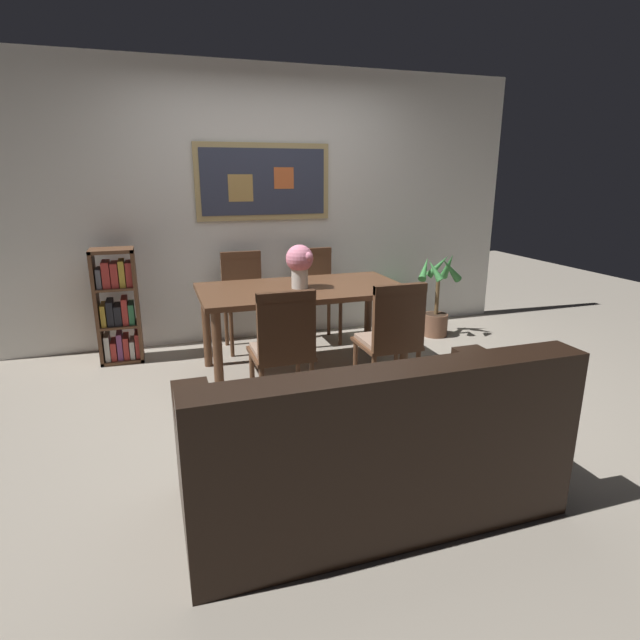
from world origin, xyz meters
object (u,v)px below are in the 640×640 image
object	(u,v)px
dining_table	(303,297)
potted_palm	(437,303)
dining_chair_near_right	(392,334)
dining_chair_far_left	(244,292)
flower_vase	(300,262)
bookshelf	(118,309)
dining_chair_near_left	(283,343)
potted_ivy	(400,306)
leather_couch	(370,452)
dining_chair_far_right	(316,287)

from	to	relation	value
dining_table	potted_palm	bearing A→B (deg)	18.12
dining_chair_near_right	dining_chair_far_left	bearing A→B (deg)	115.16
dining_chair_near_right	potted_palm	distance (m)	1.79
potted_palm	flower_vase	world-z (taller)	flower_vase
bookshelf	potted_palm	distance (m)	3.06
dining_chair_near_left	dining_chair_near_right	world-z (taller)	same
bookshelf	potted_ivy	distance (m)	2.85
dining_chair_near_right	bookshelf	distance (m)	2.45
leather_couch	dining_chair_far_right	bearing A→B (deg)	77.65
leather_couch	dining_chair_far_left	bearing A→B (deg)	92.81
dining_chair_near_right	dining_chair_near_left	bearing A→B (deg)	177.80
dining_chair_far_right	dining_chair_far_left	bearing A→B (deg)	-179.54
leather_couch	bookshelf	distance (m)	2.92
flower_vase	bookshelf	bearing A→B (deg)	151.33
potted_palm	potted_ivy	bearing A→B (deg)	118.40
dining_chair_near_right	dining_chair_far_right	distance (m)	1.62
dining_chair_near_left	dining_chair_far_left	world-z (taller)	same
leather_couch	potted_ivy	world-z (taller)	leather_couch
dining_chair_near_left	leather_couch	xyz separation A→B (m)	(0.15, -1.09, -0.23)
dining_chair_near_right	dining_chair_far_right	xyz separation A→B (m)	(-0.04, 1.62, 0.00)
dining_table	flower_vase	distance (m)	0.30
dining_table	bookshelf	size ratio (longest dim) A/B	1.66
dining_chair_near_left	leather_couch	distance (m)	1.12
dining_chair_far_left	dining_chair_near_right	distance (m)	1.78
dining_table	leather_couch	xyz separation A→B (m)	(-0.22, -1.87, -0.33)
dining_chair_near_left	dining_chair_far_left	xyz separation A→B (m)	(0.02, 1.58, 0.00)
potted_ivy	dining_chair_near_left	bearing A→B (deg)	-135.69
leather_couch	potted_ivy	size ratio (longest dim) A/B	3.60
dining_chair_near_right	leather_couch	world-z (taller)	dining_chair_near_right
dining_chair_near_left	dining_chair_near_right	distance (m)	0.78
dining_chair_far_right	dining_table	bearing A→B (deg)	-114.82
dining_chair_far_left	dining_chair_near_right	world-z (taller)	same
dining_chair_far_right	potted_ivy	size ratio (longest dim) A/B	1.82
dining_chair_far_right	dining_chair_near_right	bearing A→B (deg)	-88.57
dining_chair_far_left	dining_chair_far_right	bearing A→B (deg)	0.46
dining_table	leather_couch	bearing A→B (deg)	-96.57
dining_chair_far_left	potted_palm	bearing A→B (deg)	-8.14
dining_chair_far_right	flower_vase	xyz separation A→B (m)	(-0.40, -0.82, 0.40)
dining_chair_near_left	flower_vase	world-z (taller)	flower_vase
dining_chair_near_left	flower_vase	distance (m)	0.93
dining_table	dining_chair_far_left	size ratio (longest dim) A/B	1.83
flower_vase	dining_chair_near_left	bearing A→B (deg)	-114.09
bookshelf	dining_table	bearing A→B (deg)	-27.40
potted_palm	dining_chair_near_right	bearing A→B (deg)	-131.23
dining_chair_far_left	bookshelf	size ratio (longest dim) A/B	0.91
bookshelf	flower_vase	bearing A→B (deg)	-28.67
dining_chair_near_left	leather_couch	size ratio (longest dim) A/B	0.51
dining_chair_far_left	dining_chair_far_right	size ratio (longest dim) A/B	1.00
dining_chair_near_left	dining_chair_far_right	distance (m)	1.75
potted_ivy	dining_chair_far_left	bearing A→B (deg)	-176.17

